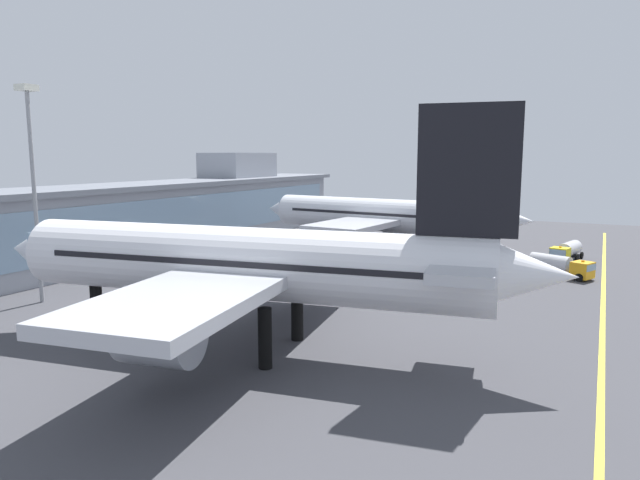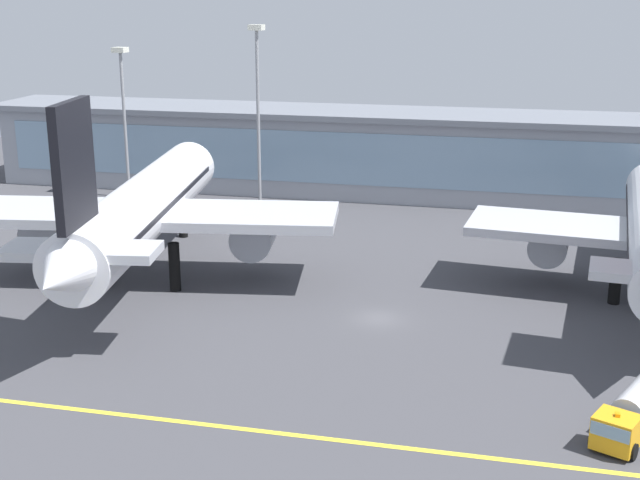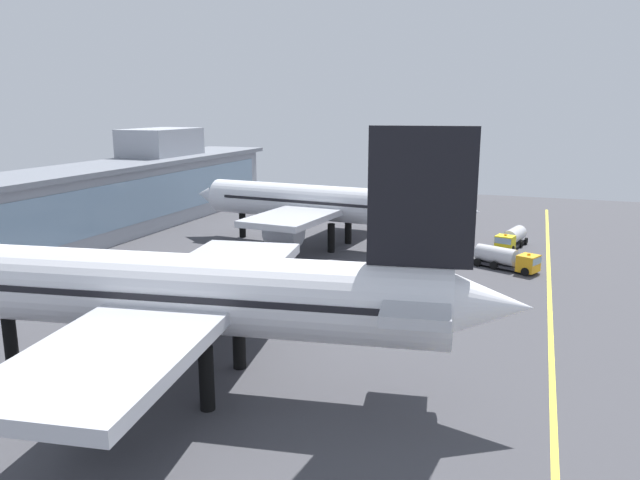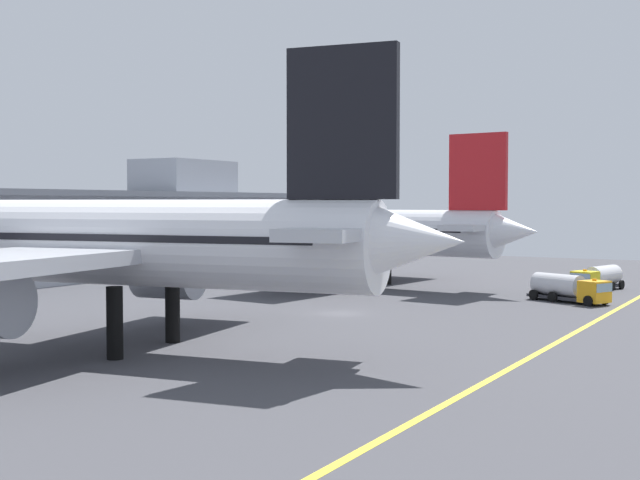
{
  "view_description": "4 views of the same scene",
  "coord_description": "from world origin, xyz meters",
  "px_view_note": "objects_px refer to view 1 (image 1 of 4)",
  "views": [
    {
      "loc": [
        -64.16,
        -21.25,
        16.55
      ],
      "look_at": [
        -6.03,
        7.89,
        6.91
      ],
      "focal_mm": 31.79,
      "sensor_mm": 36.0,
      "label": 1
    },
    {
      "loc": [
        11.13,
        -70.8,
        28.31
      ],
      "look_at": [
        -7.27,
        7.93,
        4.63
      ],
      "focal_mm": 47.76,
      "sensor_mm": 36.0,
      "label": 2
    },
    {
      "loc": [
        -63.1,
        -19.68,
        21.7
      ],
      "look_at": [
        5.43,
        5.08,
        5.42
      ],
      "focal_mm": 33.94,
      "sensor_mm": 36.0,
      "label": 3
    },
    {
      "loc": [
        -69.32,
        -38.1,
        10.44
      ],
      "look_at": [
        5.36,
        5.27,
        6.59
      ],
      "focal_mm": 47.44,
      "sensor_mm": 36.0,
      "label": 4
    }
  ],
  "objects_px": {
    "fuel_tanker_truck": "(561,266)",
    "apron_light_mast_west": "(32,163)",
    "airliner_near_right": "(383,216)",
    "baggage_tug_near": "(566,252)",
    "airliner_near_left": "(248,265)"
  },
  "relations": [
    {
      "from": "airliner_near_right",
      "to": "baggage_tug_near",
      "type": "bearing_deg",
      "value": -157.41
    },
    {
      "from": "airliner_near_right",
      "to": "fuel_tanker_truck",
      "type": "relative_size",
      "value": 5.21
    },
    {
      "from": "baggage_tug_near",
      "to": "apron_light_mast_west",
      "type": "distance_m",
      "value": 77.03
    },
    {
      "from": "airliner_near_left",
      "to": "fuel_tanker_truck",
      "type": "xyz_separation_m",
      "value": [
        44.42,
        -21.95,
        -5.96
      ]
    },
    {
      "from": "fuel_tanker_truck",
      "to": "apron_light_mast_west",
      "type": "distance_m",
      "value": 68.29
    },
    {
      "from": "fuel_tanker_truck",
      "to": "airliner_near_left",
      "type": "bearing_deg",
      "value": -91.83
    },
    {
      "from": "airliner_near_left",
      "to": "airliner_near_right",
      "type": "bearing_deg",
      "value": -91.66
    },
    {
      "from": "baggage_tug_near",
      "to": "apron_light_mast_west",
      "type": "relative_size",
      "value": 0.39
    },
    {
      "from": "airliner_near_left",
      "to": "baggage_tug_near",
      "type": "bearing_deg",
      "value": -119.41
    },
    {
      "from": "fuel_tanker_truck",
      "to": "baggage_tug_near",
      "type": "xyz_separation_m",
      "value": [
        13.32,
        0.16,
        0.0
      ]
    },
    {
      "from": "airliner_near_right",
      "to": "baggage_tug_near",
      "type": "distance_m",
      "value": 29.62
    },
    {
      "from": "airliner_near_right",
      "to": "baggage_tug_near",
      "type": "xyz_separation_m",
      "value": [
        8.46,
        -27.91,
        -5.18
      ]
    },
    {
      "from": "fuel_tanker_truck",
      "to": "apron_light_mast_west",
      "type": "xyz_separation_m",
      "value": [
        -41.67,
        52.18,
        14.3
      ]
    },
    {
      "from": "airliner_near_left",
      "to": "fuel_tanker_truck",
      "type": "relative_size",
      "value": 5.55
    },
    {
      "from": "airliner_near_right",
      "to": "fuel_tanker_truck",
      "type": "height_order",
      "value": "airliner_near_right"
    }
  ]
}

